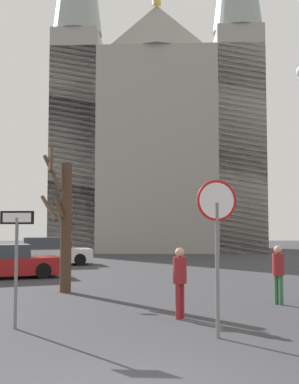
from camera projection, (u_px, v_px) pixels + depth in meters
The scene contains 8 objects.
cathedral at pixel (158, 128), 41.07m from camera, with size 17.39×12.53×35.00m.
stop_sign at pixel (217, 226), 9.31m from camera, with size 0.80×0.20×3.06m.
one_way_arrow_sign at pixel (16, 251), 10.10m from camera, with size 0.73×0.08×2.47m.
bare_tree at pixel (64, 222), 15.54m from camera, with size 1.08×1.35×4.82m.
parked_car_near_red at pixel (1, 262), 19.45m from camera, with size 4.87×3.20×1.38m.
parked_car_far_white at pixel (49, 252), 25.86m from camera, with size 4.72×3.08×1.51m.
pedestrian_walking at pixel (278, 269), 13.08m from camera, with size 0.32×0.32×1.61m.
pedestrian_standing at pixel (180, 276), 11.13m from camera, with size 0.32×0.32×1.64m.
Camera 1 is at (0.15, -6.13, 2.18)m, focal length 44.58 mm.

